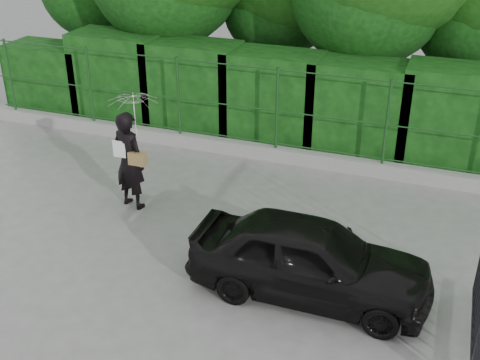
% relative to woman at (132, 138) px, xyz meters
% --- Properties ---
extents(ground, '(80.00, 80.00, 0.00)m').
position_rel_woman_xyz_m(ground, '(1.47, -1.66, -1.40)').
color(ground, gray).
extents(kerb, '(14.00, 0.25, 0.30)m').
position_rel_woman_xyz_m(kerb, '(1.47, 2.84, -1.25)').
color(kerb, '#9E9E99').
rests_on(kerb, ground).
extents(fence, '(14.13, 0.06, 1.80)m').
position_rel_woman_xyz_m(fence, '(1.69, 2.84, -0.20)').
color(fence, '#174218').
rests_on(fence, kerb).
extents(hedge, '(14.20, 1.20, 2.22)m').
position_rel_woman_xyz_m(hedge, '(1.55, 3.84, -0.35)').
color(hedge, black).
rests_on(hedge, ground).
extents(woman, '(0.98, 0.90, 2.23)m').
position_rel_woman_xyz_m(woman, '(0.00, 0.00, 0.00)').
color(woman, black).
rests_on(woman, ground).
extents(car, '(3.58, 1.44, 1.22)m').
position_rel_woman_xyz_m(car, '(3.72, -1.47, -0.79)').
color(car, black).
rests_on(car, ground).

